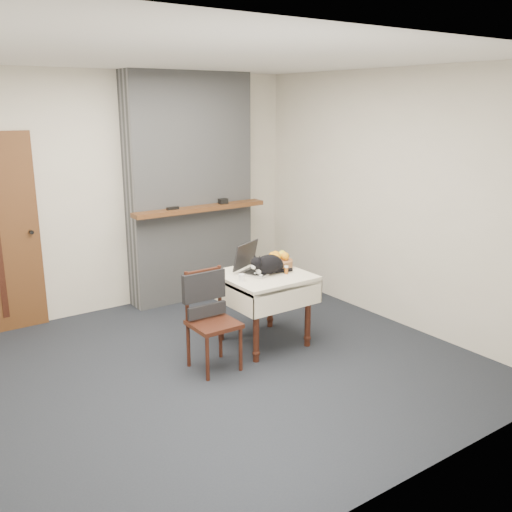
% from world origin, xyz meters
% --- Properties ---
extents(ground, '(4.50, 4.50, 0.00)m').
position_xyz_m(ground, '(0.00, 0.00, 0.00)').
color(ground, black).
rests_on(ground, ground).
extents(room_shell, '(4.52, 4.01, 2.61)m').
position_xyz_m(room_shell, '(0.00, 0.46, 1.76)').
color(room_shell, beige).
rests_on(room_shell, ground).
extents(chimney, '(1.62, 0.48, 2.60)m').
position_xyz_m(chimney, '(0.90, 1.85, 1.30)').
color(chimney, gray).
rests_on(chimney, ground).
extents(side_table, '(0.78, 0.78, 0.70)m').
position_xyz_m(side_table, '(0.77, 0.21, 0.59)').
color(side_table, '#3A1B10').
rests_on(side_table, ground).
extents(laptop, '(0.47, 0.44, 0.28)m').
position_xyz_m(laptop, '(0.74, 0.32, 0.77)').
color(laptop, '#B7B7BC').
rests_on(laptop, side_table).
extents(cat, '(0.45, 0.21, 0.22)m').
position_xyz_m(cat, '(0.80, 0.17, 0.79)').
color(cat, black).
rests_on(cat, side_table).
extents(cream_jar, '(0.06, 0.06, 0.06)m').
position_xyz_m(cream_jar, '(0.47, 0.14, 0.73)').
color(cream_jar, white).
rests_on(cream_jar, side_table).
extents(pill_bottle, '(0.04, 0.04, 0.08)m').
position_xyz_m(pill_bottle, '(0.94, 0.08, 0.74)').
color(pill_bottle, '#AB5615').
rests_on(pill_bottle, side_table).
extents(fruit_basket, '(0.27, 0.27, 0.15)m').
position_xyz_m(fruit_basket, '(1.02, 0.30, 0.76)').
color(fruit_basket, '#A16A41').
rests_on(fruit_basket, side_table).
extents(desk_clutter, '(0.13, 0.04, 0.01)m').
position_xyz_m(desk_clutter, '(0.91, 0.27, 0.70)').
color(desk_clutter, black).
rests_on(desk_clutter, side_table).
extents(chair, '(0.40, 0.39, 0.87)m').
position_xyz_m(chair, '(0.09, 0.09, 0.56)').
color(chair, '#3A1B10').
rests_on(chair, ground).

